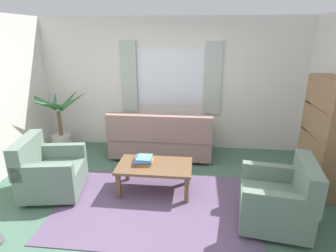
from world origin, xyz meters
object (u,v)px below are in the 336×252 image
Objects in this scene: couch at (161,139)px; armchair_left at (49,172)px; coffee_table at (155,168)px; bookshelf at (320,142)px; armchair_right at (280,200)px; book_stack_on_table at (144,160)px; potted_plant at (59,126)px.

armchair_left is (-1.48, -1.44, -0.01)m from couch.
bookshelf is at bearing 7.61° from coffee_table.
book_stack_on_table is at bearing -101.59° from armchair_right.
couch is at bearing -1.72° from potted_plant.
potted_plant is (-3.75, 1.88, 0.19)m from armchair_right.
armchair_right is (3.19, -0.38, 0.00)m from armchair_left.
book_stack_on_table is 2.60m from bookshelf.
armchair_left is 0.56× the size of bookshelf.
couch reaches higher than coffee_table.
bookshelf reaches higher than armchair_right.
armchair_left is at bearing 97.80° from bookshelf.
bookshelf is (3.95, 0.54, 0.43)m from armchair_left.
couch is 2.07m from armchair_left.
armchair_right is 0.86× the size of coffee_table.
armchair_left is at bearing -88.40° from armchair_right.
armchair_right reaches higher than book_stack_on_table.
armchair_right is 0.75× the size of potted_plant.
armchair_left is at bearing -171.90° from coffee_table.
potted_plant is (-0.56, 1.50, 0.19)m from armchair_left.
potted_plant is at bearing -108.24° from armchair_right.
couch is 1.73× the size of coffee_table.
book_stack_on_table is at bearing 160.47° from coffee_table.
armchair_left is 4.01m from bookshelf.
couch is 1.17m from book_stack_on_table.
armchair_left reaches higher than book_stack_on_table.
book_stack_on_table is (-0.17, 0.06, 0.10)m from coffee_table.
couch is 2.00× the size of armchair_right.
armchair_right is at bearing -20.03° from coffee_table.
book_stack_on_table is at bearing -88.10° from armchair_left.
couch is 1.97× the size of armchair_left.
coffee_table is at bearing -91.49° from armchair_left.
book_stack_on_table is 0.20× the size of bookshelf.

